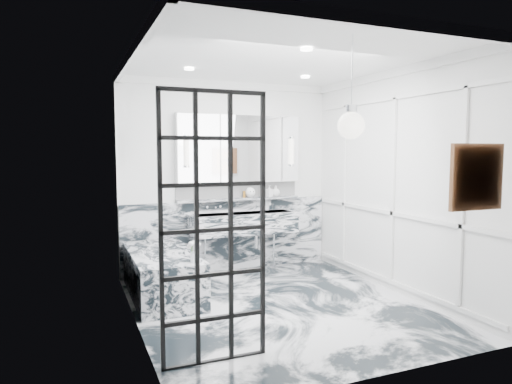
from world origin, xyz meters
name	(u,v)px	position (x,y,z in m)	size (l,w,h in m)	color
floor	(279,306)	(0.00, 0.00, 0.00)	(3.60, 3.60, 0.00)	silver
ceiling	(280,59)	(0.00, 0.00, 2.80)	(3.60, 3.60, 0.00)	white
wall_back	(228,177)	(0.00, 1.80, 1.40)	(3.60, 3.60, 0.00)	white
wall_front	(380,202)	(0.00, -1.80, 1.40)	(3.60, 3.60, 0.00)	white
wall_left	(134,190)	(-1.60, 0.00, 1.40)	(3.60, 3.60, 0.00)	white
wall_right	(394,182)	(1.60, 0.00, 1.40)	(3.60, 3.60, 0.00)	white
marble_clad_back	(229,235)	(0.00, 1.78, 0.53)	(3.18, 0.05, 1.05)	silver
marble_clad_left	(136,196)	(-1.59, 0.00, 1.34)	(0.02, 3.56, 2.68)	silver
panel_molding	(393,190)	(1.58, 0.00, 1.30)	(0.03, 3.40, 2.30)	white
soap_bottle_a	(262,190)	(0.51, 1.71, 1.19)	(0.08, 0.08, 0.20)	#8C5919
soap_bottle_b	(269,191)	(0.63, 1.71, 1.18)	(0.08, 0.08, 0.17)	#4C4C51
soap_bottle_c	(276,191)	(0.74, 1.71, 1.17)	(0.13, 0.13, 0.17)	silver
face_pot	(250,192)	(0.32, 1.71, 1.17)	(0.15, 0.15, 0.15)	white
amber_bottle	(244,194)	(0.22, 1.71, 1.14)	(0.04, 0.04, 0.10)	#8C5919
flower_vase	(194,257)	(-0.94, 0.22, 0.61)	(0.08, 0.08, 0.12)	silver
crittall_door	(214,230)	(-1.10, -1.05, 1.13)	(0.88, 0.04, 2.27)	black
artwork	(477,177)	(1.03, -1.76, 1.57)	(0.47, 0.05, 0.47)	#B57412
pendant_light	(351,126)	(0.01, -1.38, 2.00)	(0.23, 0.23, 0.23)	white
trough_sink	(243,223)	(0.15, 1.55, 0.73)	(1.60, 0.45, 0.30)	silver
ledge	(239,199)	(0.15, 1.72, 1.07)	(1.90, 0.14, 0.04)	silver
subway_tile	(238,190)	(0.15, 1.78, 1.21)	(1.90, 0.03, 0.23)	white
mirror_cabinet	(239,149)	(0.15, 1.73, 1.82)	(1.90, 0.16, 1.00)	white
sconce_left	(186,151)	(-0.67, 1.63, 1.78)	(0.07, 0.07, 0.40)	white
sconce_right	(292,151)	(0.97, 1.63, 1.78)	(0.07, 0.07, 0.40)	white
bathtub	(162,274)	(-1.18, 0.90, 0.28)	(0.75, 1.65, 0.55)	silver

